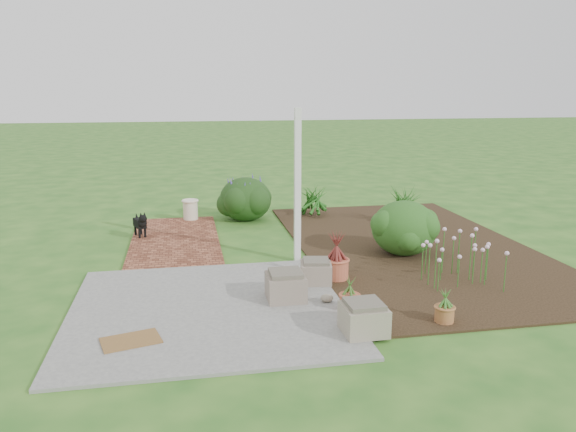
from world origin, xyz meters
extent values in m
plane|color=#25591C|center=(0.00, 0.00, 0.00)|extent=(80.00, 80.00, 0.00)
cube|color=slate|center=(-1.25, -1.75, 0.02)|extent=(3.50, 3.50, 0.04)
cube|color=#5D2E1D|center=(-1.70, 1.75, 0.02)|extent=(1.60, 3.50, 0.04)
cube|color=black|center=(2.50, 0.50, 0.01)|extent=(4.00, 7.00, 0.03)
cube|color=white|center=(0.30, 0.10, 1.25)|extent=(0.10, 0.10, 2.50)
cube|color=gray|center=(0.48, -2.85, 0.20)|extent=(0.50, 0.50, 0.32)
cube|color=#706456|center=(-0.21, -1.65, 0.21)|extent=(0.51, 0.51, 0.33)
cube|color=#796B5F|center=(0.34, -1.07, 0.19)|extent=(0.51, 0.51, 0.29)
cube|color=brown|center=(-2.15, -2.59, 0.05)|extent=(0.72, 0.56, 0.02)
cube|color=black|center=(-2.35, 2.05, 0.30)|extent=(0.27, 0.39, 0.16)
cylinder|color=black|center=(-2.36, 1.92, 0.13)|extent=(0.04, 0.04, 0.18)
cylinder|color=black|center=(-2.26, 1.95, 0.13)|extent=(0.04, 0.04, 0.18)
cylinder|color=black|center=(-2.45, 2.15, 0.13)|extent=(0.04, 0.04, 0.18)
cylinder|color=black|center=(-2.35, 2.19, 0.13)|extent=(0.04, 0.04, 0.18)
sphere|color=black|center=(-2.27, 1.85, 0.42)|extent=(0.15, 0.15, 0.15)
cone|color=black|center=(-2.42, 2.23, 0.40)|extent=(0.09, 0.12, 0.13)
cylinder|color=beige|center=(-1.38, 3.31, 0.25)|extent=(0.32, 0.32, 0.41)
ellipsoid|color=#174310|center=(2.16, 0.11, 0.50)|extent=(1.44, 1.44, 0.94)
cylinder|color=#AE563A|center=(0.68, -0.94, 0.18)|extent=(0.43, 0.43, 0.30)
cylinder|color=#9A6034|center=(1.55, -2.71, 0.13)|extent=(0.24, 0.24, 0.19)
cylinder|color=#A25137|center=(0.52, -2.15, 0.14)|extent=(0.29, 0.29, 0.21)
ellipsoid|color=black|center=(-0.21, 3.23, 0.48)|extent=(1.31, 1.31, 0.95)
camera|label=1|loc=(-1.48, -8.61, 2.81)|focal=35.00mm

